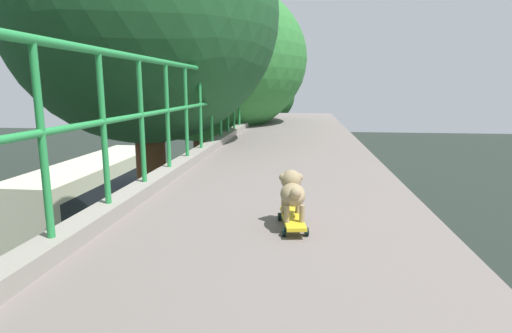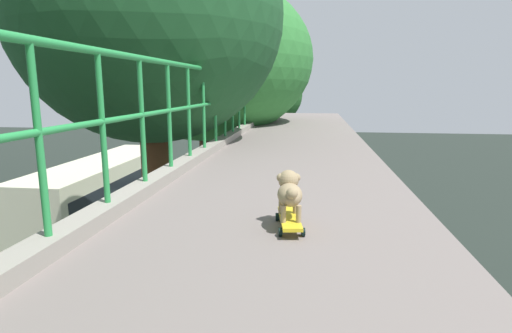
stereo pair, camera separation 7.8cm
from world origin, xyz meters
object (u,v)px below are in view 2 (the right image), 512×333
Objects in this scene: car_silver_fifth at (82,323)px; city_bus at (103,191)px; small_dog at (289,191)px; toy_skateboard at (290,219)px.

car_silver_fifth is 9.25m from city_bus.
car_silver_fifth is 9.47m from small_dog.
city_bus is 17.40m from small_dog.
small_dog is (5.39, -5.88, 5.09)m from car_silver_fifth.
toy_skateboard is (5.39, -5.90, 4.89)m from car_silver_fifth.
small_dog is at bearing 108.70° from toy_skateboard.
small_dog is (9.16, -14.25, 3.95)m from city_bus.
toy_skateboard is at bearing -71.30° from small_dog.
car_silver_fifth is 9.37m from toy_skateboard.
city_bus is at bearing 122.71° from toy_skateboard.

